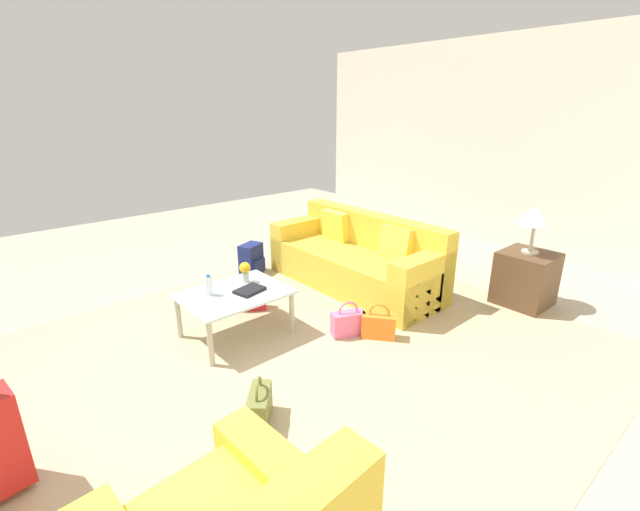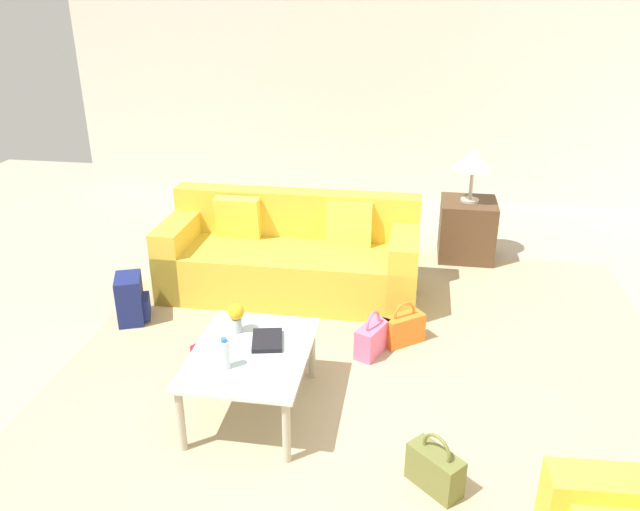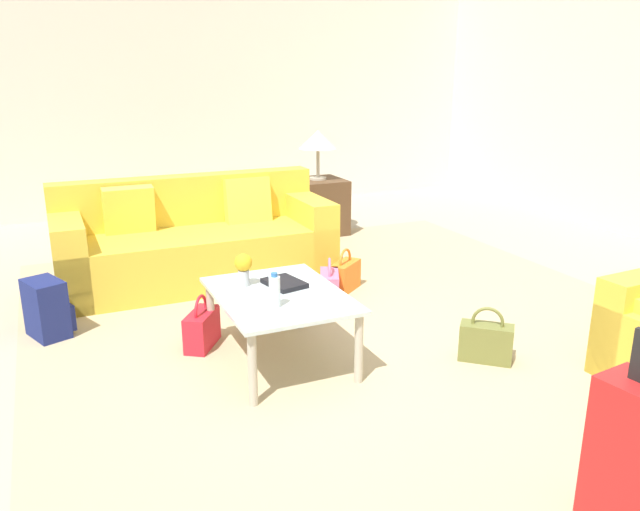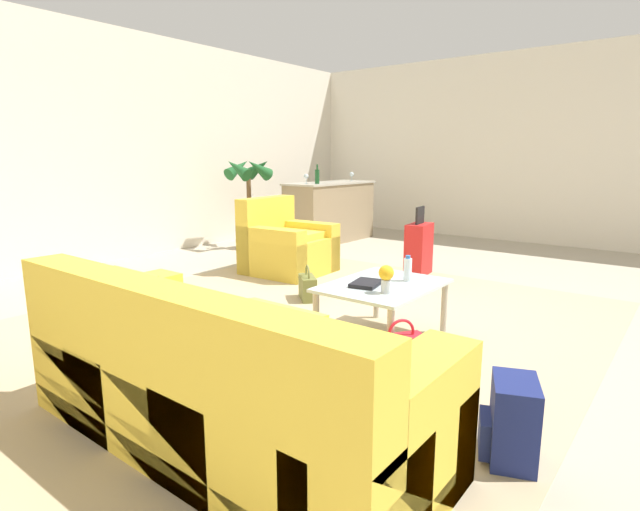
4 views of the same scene
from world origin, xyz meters
TOP-DOWN VIEW (x-y plane):
  - ground_plane at (0.00, 0.00)m, footprint 12.00×12.00m
  - wall_left at (-5.06, 0.00)m, footprint 0.12×8.00m
  - area_rug at (-0.60, 0.20)m, footprint 5.20×4.40m
  - couch at (-2.19, -0.60)m, footprint 0.87×2.24m
  - coffee_table at (-0.40, -0.50)m, footprint 0.97×0.74m
  - water_bottle at (-0.20, -0.60)m, footprint 0.06×0.06m
  - coffee_table_book at (-0.52, -0.42)m, footprint 0.30×0.24m
  - flower_vase at (-0.62, -0.65)m, footprint 0.11×0.11m
  - side_table at (-3.20, 1.00)m, footprint 0.54×0.54m
  - table_lamp at (-3.20, 1.00)m, footprint 0.42×0.42m
  - handbag_pink at (-1.21, 0.21)m, footprint 0.35×0.26m
  - handbag_red at (-0.81, -0.89)m, footprint 0.34×0.30m
  - handbag_orange at (-1.40, 0.44)m, footprint 0.31×0.34m
  - handbag_olive at (0.11, 0.67)m, footprint 0.32×0.33m
  - backpack_navy at (-1.40, -1.79)m, footprint 0.35×0.33m

SIDE VIEW (x-z plane):
  - ground_plane at x=0.00m, z-range 0.00..0.00m
  - area_rug at x=-0.60m, z-range 0.00..0.01m
  - handbag_pink at x=-1.21m, z-range -0.05..0.31m
  - handbag_red at x=-0.81m, z-range -0.05..0.31m
  - handbag_orange at x=-1.40m, z-range -0.05..0.31m
  - handbag_olive at x=0.11m, z-range -0.05..0.31m
  - backpack_navy at x=-1.40m, z-range -0.01..0.39m
  - side_table at x=-3.20m, z-range 0.00..0.60m
  - couch at x=-2.19m, z-range -0.13..0.74m
  - coffee_table at x=-0.40m, z-range 0.17..0.62m
  - coffee_table_book at x=-0.52m, z-range 0.45..0.48m
  - water_bottle at x=-0.20m, z-range 0.44..0.65m
  - flower_vase at x=-0.62m, z-range 0.47..0.68m
  - table_lamp at x=-3.20m, z-range 0.75..1.28m
  - wall_left at x=-5.06m, z-range 0.00..3.10m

